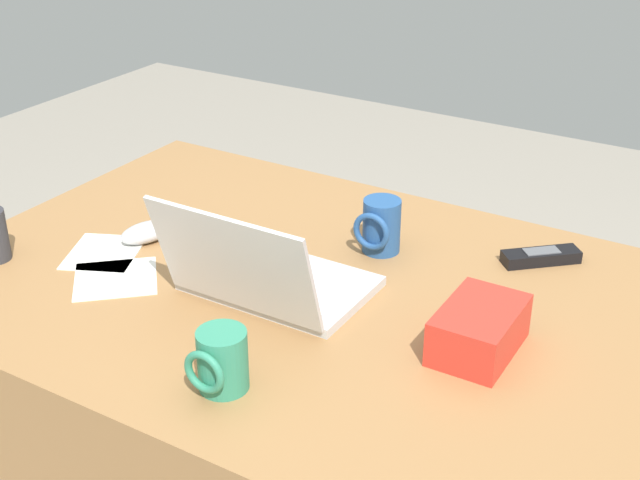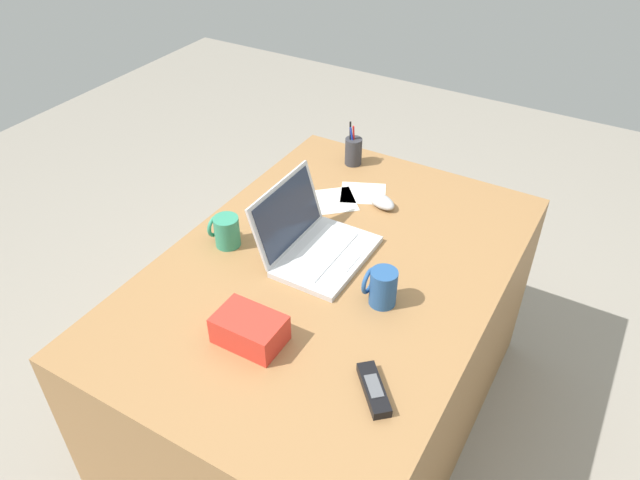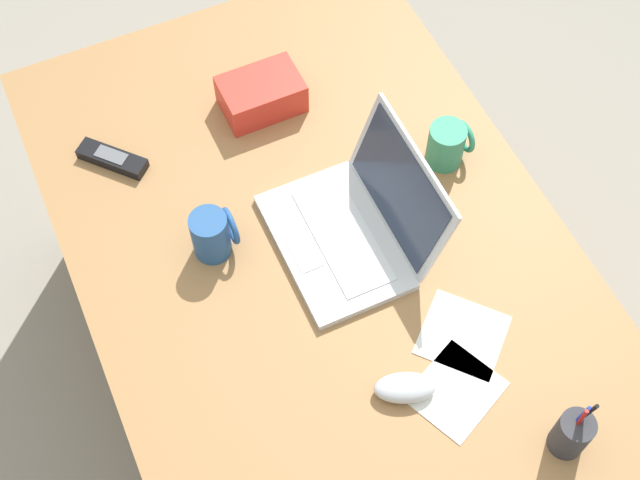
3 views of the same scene
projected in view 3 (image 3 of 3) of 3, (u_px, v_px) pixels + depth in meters
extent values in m
plane|color=gray|center=(317.00, 372.00, 2.37)|extent=(6.00, 6.00, 0.00)
cube|color=#9E7042|center=(316.00, 315.00, 2.06)|extent=(1.38, 0.95, 0.72)
cube|color=silver|center=(334.00, 242.00, 1.74)|extent=(0.32, 0.21, 0.02)
cube|color=silver|center=(343.00, 236.00, 1.73)|extent=(0.27, 0.11, 0.00)
cube|color=silver|center=(304.00, 251.00, 1.72)|extent=(0.09, 0.05, 0.00)
cube|color=silver|center=(401.00, 188.00, 1.68)|extent=(0.31, 0.07, 0.20)
cube|color=#283347|center=(398.00, 188.00, 1.68)|extent=(0.29, 0.05, 0.17)
ellipsoid|color=silver|center=(405.00, 388.00, 1.57)|extent=(0.10, 0.13, 0.04)
cylinder|color=#338C6B|center=(446.00, 145.00, 1.81)|extent=(0.08, 0.08, 0.10)
torus|color=#338C6B|center=(465.00, 136.00, 1.82)|extent=(0.07, 0.01, 0.07)
cylinder|color=#26518C|center=(210.00, 235.00, 1.69)|extent=(0.07, 0.07, 0.11)
torus|color=#26518C|center=(231.00, 226.00, 1.70)|extent=(0.08, 0.01, 0.08)
cube|color=black|center=(112.00, 159.00, 1.84)|extent=(0.14, 0.13, 0.02)
cube|color=#595B60|center=(111.00, 155.00, 1.83)|extent=(0.07, 0.07, 0.00)
cylinder|color=#333338|center=(571.00, 434.00, 1.49)|extent=(0.06, 0.06, 0.10)
cylinder|color=#1933B2|center=(574.00, 424.00, 1.47)|extent=(0.01, 0.03, 0.13)
cylinder|color=black|center=(580.00, 419.00, 1.46)|extent=(0.02, 0.02, 0.15)
cylinder|color=red|center=(576.00, 427.00, 1.46)|extent=(0.01, 0.01, 0.14)
cube|color=red|center=(261.00, 94.00, 1.89)|extent=(0.12, 0.18, 0.08)
cube|color=white|center=(456.00, 391.00, 1.59)|extent=(0.19, 0.20, 0.00)
cube|color=white|center=(463.00, 335.00, 1.64)|extent=(0.21, 0.21, 0.00)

